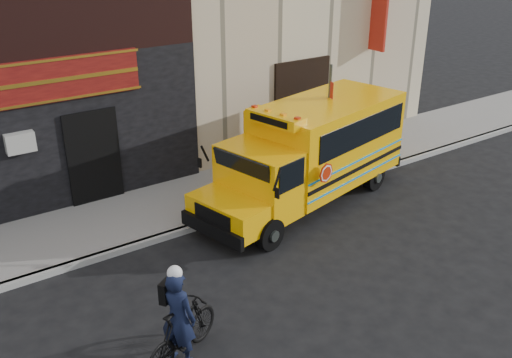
{
  "coord_description": "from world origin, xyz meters",
  "views": [
    {
      "loc": [
        -7.61,
        -8.87,
        7.22
      ],
      "look_at": [
        -0.3,
        1.85,
        1.35
      ],
      "focal_mm": 40.0,
      "sensor_mm": 36.0,
      "label": 1
    }
  ],
  "objects_px": {
    "school_bus": "(313,149)",
    "cyclist": "(178,320)",
    "sign_pole": "(328,123)",
    "bicycle": "(182,333)"
  },
  "relations": [
    {
      "from": "school_bus",
      "to": "bicycle",
      "type": "height_order",
      "value": "school_bus"
    },
    {
      "from": "school_bus",
      "to": "cyclist",
      "type": "bearing_deg",
      "value": -147.99
    },
    {
      "from": "sign_pole",
      "to": "bicycle",
      "type": "height_order",
      "value": "sign_pole"
    },
    {
      "from": "bicycle",
      "to": "cyclist",
      "type": "distance_m",
      "value": 0.37
    },
    {
      "from": "school_bus",
      "to": "cyclist",
      "type": "height_order",
      "value": "school_bus"
    },
    {
      "from": "cyclist",
      "to": "bicycle",
      "type": "bearing_deg",
      "value": -89.09
    },
    {
      "from": "school_bus",
      "to": "sign_pole",
      "type": "relative_size",
      "value": 1.96
    },
    {
      "from": "school_bus",
      "to": "cyclist",
      "type": "distance_m",
      "value": 7.26
    },
    {
      "from": "school_bus",
      "to": "sign_pole",
      "type": "distance_m",
      "value": 1.07
    },
    {
      "from": "school_bus",
      "to": "sign_pole",
      "type": "height_order",
      "value": "sign_pole"
    }
  ]
}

